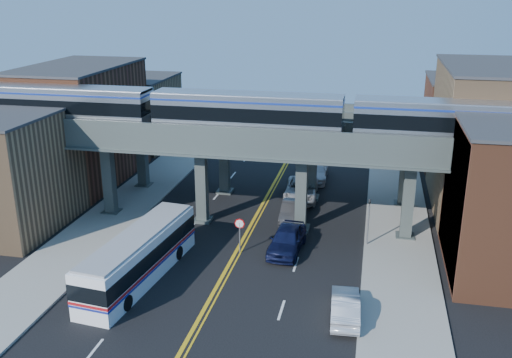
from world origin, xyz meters
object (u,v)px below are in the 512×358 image
Objects in this scene: car_lane_b at (291,211)px; car_lane_d at (315,171)px; car_parked_curb at (345,306)px; stop_sign at (240,230)px; traffic_signal at (369,217)px; transit_bus at (139,257)px; car_lane_c at (301,189)px; transit_train at (247,113)px; car_lane_a at (287,239)px.

car_lane_d is (0.72, 10.72, 0.13)m from car_lane_b.
car_lane_b is 14.79m from car_parked_curb.
stop_sign is at bearing -45.37° from car_parked_curb.
traffic_signal is 0.68× the size of car_lane_d.
car_lane_c is (8.31, 16.94, -0.70)m from transit_bus.
traffic_signal reaches higher than car_lane_d.
stop_sign is 17.87m from car_lane_d.
transit_train reaches higher than car_lane_b.
stop_sign is at bearing -106.53° from car_lane_c.
transit_bus is at bearing -113.43° from car_lane_d.
transit_train reaches higher than traffic_signal.
car_lane_a reaches higher than car_lane_d.
transit_train is at bearing 96.22° from stop_sign.
transit_bus is at bearing -150.77° from traffic_signal.
traffic_signal is 0.34× the size of transit_bus.
transit_bus reaches higher than car_lane_b.
car_lane_c is (2.82, 11.89, -0.91)m from stop_sign.
transit_bus is at bearing -142.56° from car_lane_a.
transit_train reaches higher than car_parked_curb.
stop_sign is 12.25m from car_lane_c.
traffic_signal is 0.90× the size of car_lane_b.
car_lane_c reaches higher than car_parked_curb.
transit_train is 7.37× the size of car_lane_d.
stop_sign is 10.64m from car_parked_curb.
stop_sign is at bearing -161.07° from car_lane_a.
transit_train is at bearing -109.47° from car_lane_d.
car_lane_a is (3.81, -4.08, -8.23)m from transit_train.
car_lane_d reaches higher than car_lane_c.
stop_sign is at bearing -113.02° from car_lane_b.
transit_train is 9.81× the size of car_lane_b.
car_lane_a is at bearing -46.97° from transit_train.
car_parked_curb is at bearing -41.69° from stop_sign.
car_parked_curb is (13.41, -1.99, -0.79)m from transit_bus.
transit_train is 13.55m from transit_bus.
car_lane_d is (3.97, 12.51, -8.28)m from transit_train.
car_lane_d is at bearing 84.82° from car_lane_b.
traffic_signal is at bearing 18.63° from stop_sign.
car_lane_a is (-5.64, -2.08, -1.38)m from traffic_signal.
transit_bus is at bearing -12.13° from car_parked_curb.
traffic_signal reaches higher than car_lane_b.
car_lane_a is at bearing -90.88° from car_lane_c.
car_lane_c is at bearing -78.61° from car_parked_curb.
car_lane_c is at bearing 76.67° from stop_sign.
traffic_signal reaches higher than stop_sign.
car_parked_curb is (-0.99, -10.05, -1.54)m from traffic_signal.
stop_sign is 0.58× the size of car_lane_b.
transit_train is at bearing -119.22° from car_lane_c.
stop_sign reaches higher than car_parked_curb.
transit_train is 15.52m from car_lane_d.
car_parked_curb is at bearing -70.70° from car_lane_b.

